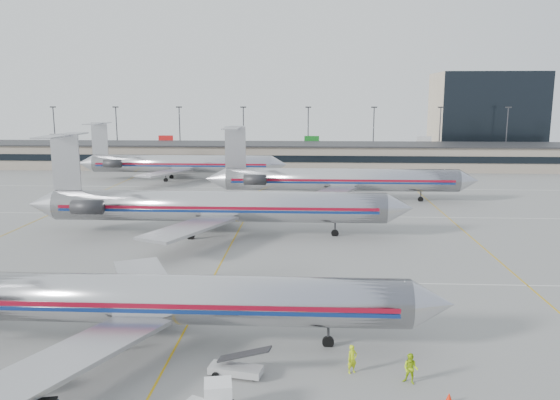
# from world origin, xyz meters

# --- Properties ---
(ground) EXTENTS (260.00, 260.00, 0.00)m
(ground) POSITION_xyz_m (0.00, 0.00, 0.00)
(ground) COLOR gray
(ground) RESTS_ON ground
(apron_markings) EXTENTS (160.00, 0.15, 0.02)m
(apron_markings) POSITION_xyz_m (0.00, 10.00, 0.01)
(apron_markings) COLOR silver
(apron_markings) RESTS_ON ground
(terminal) EXTENTS (162.00, 17.00, 6.25)m
(terminal) POSITION_xyz_m (0.00, 97.97, 3.16)
(terminal) COLOR gray
(terminal) RESTS_ON ground
(light_mast_row) EXTENTS (163.60, 0.40, 15.28)m
(light_mast_row) POSITION_xyz_m (0.00, 112.00, 8.58)
(light_mast_row) COLOR #38383D
(light_mast_row) RESTS_ON ground
(distant_building) EXTENTS (30.00, 20.00, 25.00)m
(distant_building) POSITION_xyz_m (62.00, 128.00, 12.50)
(distant_building) COLOR tan
(distant_building) RESTS_ON ground
(jet_foreground) EXTENTS (44.10, 25.97, 11.54)m
(jet_foreground) POSITION_xyz_m (-3.33, -3.90, 3.35)
(jet_foreground) COLOR silver
(jet_foreground) RESTS_ON ground
(jet_second_row) EXTENTS (49.88, 29.37, 13.06)m
(jet_second_row) POSITION_xyz_m (-3.25, 27.97, 3.79)
(jet_second_row) COLOR silver
(jet_second_row) RESTS_ON ground
(jet_third_row) EXTENTS (46.79, 28.78, 12.79)m
(jet_third_row) POSITION_xyz_m (13.92, 52.91, 3.71)
(jet_third_row) COLOR silver
(jet_third_row) RESTS_ON ground
(jet_back_row) EXTENTS (45.54, 28.01, 12.45)m
(jet_back_row) POSITION_xyz_m (-18.99, 75.40, 3.62)
(jet_back_row) COLOR silver
(jet_back_row) RESTS_ON ground
(uld_container) EXTENTS (2.06, 1.82, 1.92)m
(uld_container) POSITION_xyz_m (4.40, -12.71, 0.97)
(uld_container) COLOR #2D2D30
(uld_container) RESTS_ON ground
(belt_loader) EXTENTS (4.09, 1.81, 2.10)m
(belt_loader) POSITION_xyz_m (4.88, -8.44, 0.56)
(belt_loader) COLOR #ABABAB
(belt_loader) RESTS_ON ground
(ramp_worker_near) EXTENTS (0.81, 0.72, 1.86)m
(ramp_worker_near) POSITION_xyz_m (12.19, -7.61, 0.93)
(ramp_worker_near) COLOR #C3E015
(ramp_worker_near) RESTS_ON ground
(ramp_worker_far) EXTENTS (1.17, 1.07, 1.94)m
(ramp_worker_far) POSITION_xyz_m (15.67, -8.78, 0.97)
(ramp_worker_far) COLOR #AED814
(ramp_worker_far) RESTS_ON ground
(cone_right) EXTENTS (0.52, 0.52, 0.63)m
(cone_right) POSITION_xyz_m (17.52, -10.89, 0.31)
(cone_right) COLOR #FC2408
(cone_right) RESTS_ON ground
(cone_left) EXTENTS (0.60, 0.60, 0.65)m
(cone_left) POSITION_xyz_m (-9.38, -10.17, 0.33)
(cone_left) COLOR #FC2408
(cone_left) RESTS_ON ground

